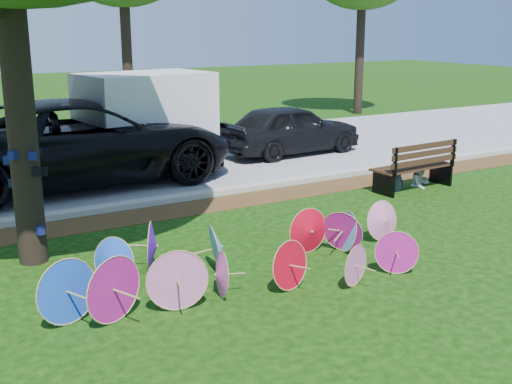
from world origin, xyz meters
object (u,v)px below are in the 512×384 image
at_px(dark_pickup, 291,129).
at_px(park_bench, 412,165).
at_px(parasol_pile, 234,257).
at_px(black_van, 83,142).
at_px(person_right, 422,162).
at_px(person_left, 399,166).
at_px(cargo_trailer, 147,117).

height_order(dark_pickup, park_bench, dark_pickup).
height_order(parasol_pile, black_van, black_van).
bearing_deg(dark_pickup, person_right, -177.78).
distance_m(dark_pickup, person_right, 4.80).
height_order(parasol_pile, person_right, person_right).
bearing_deg(person_right, person_left, 174.79).
bearing_deg(park_bench, person_left, 168.52).
height_order(dark_pickup, cargo_trailer, cargo_trailer).
distance_m(black_van, park_bench, 7.59).
distance_m(black_van, person_right, 7.85).
bearing_deg(parasol_pile, park_bench, 24.25).
relative_size(parasol_pile, person_left, 5.59).
bearing_deg(cargo_trailer, black_van, -169.25).
xyz_separation_m(dark_pickup, person_left, (-0.25, -4.77, -0.15)).
xyz_separation_m(park_bench, person_right, (0.35, 0.05, 0.03)).
xyz_separation_m(cargo_trailer, person_left, (4.10, -4.81, -0.82)).
bearing_deg(person_right, park_bench, -177.08).
distance_m(parasol_pile, person_left, 6.41).
height_order(dark_pickup, person_right, dark_pickup).
bearing_deg(park_bench, black_van, 142.45).
distance_m(black_van, cargo_trailer, 1.95).
relative_size(black_van, person_left, 6.28).
relative_size(cargo_trailer, park_bench, 1.49).
relative_size(parasol_pile, person_right, 5.55).
xyz_separation_m(parasol_pile, person_left, (5.76, 2.80, 0.19)).
distance_m(black_van, dark_pickup, 6.20).
bearing_deg(park_bench, person_right, 4.78).
height_order(black_van, cargo_trailer, cargo_trailer).
height_order(black_van, person_left, black_van).
relative_size(dark_pickup, person_left, 3.73).
relative_size(cargo_trailer, person_right, 2.72).
relative_size(park_bench, person_right, 1.82).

